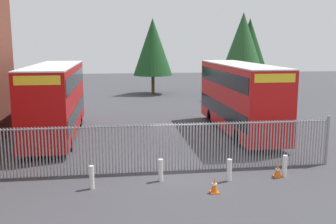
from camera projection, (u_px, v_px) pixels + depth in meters
ground_plane at (160, 131)px, 25.52m from camera, size 100.00×100.00×0.00m
palisade_fence at (163, 146)px, 17.40m from camera, size 15.85×0.14×2.35m
double_decker_bus_near_gate at (56, 98)px, 23.63m from camera, size 2.54×10.81×4.42m
double_decker_bus_behind_fence_left at (240, 95)px, 24.80m from camera, size 2.54×10.81×4.42m
bollard_near_left at (92, 177)px, 15.42m from camera, size 0.20×0.20×0.95m
bollard_center_front at (161, 170)px, 16.29m from camera, size 0.20×0.20×0.95m
bollard_near_right at (229, 170)px, 16.29m from camera, size 0.20×0.20×0.95m
bollard_far_right at (285, 166)px, 16.84m from camera, size 0.20×0.20×0.95m
traffic_cone_by_gate at (278, 170)px, 16.83m from camera, size 0.34×0.34×0.59m
traffic_cone_mid_forecourt at (214, 186)px, 15.05m from camera, size 0.34×0.34×0.59m
tree_tall_back at (153, 47)px, 43.44m from camera, size 4.41×4.41×8.42m
tree_short_side at (243, 45)px, 39.64m from camera, size 4.53×4.53×8.78m
tree_mid_row at (249, 45)px, 41.66m from camera, size 3.85×3.85×8.29m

